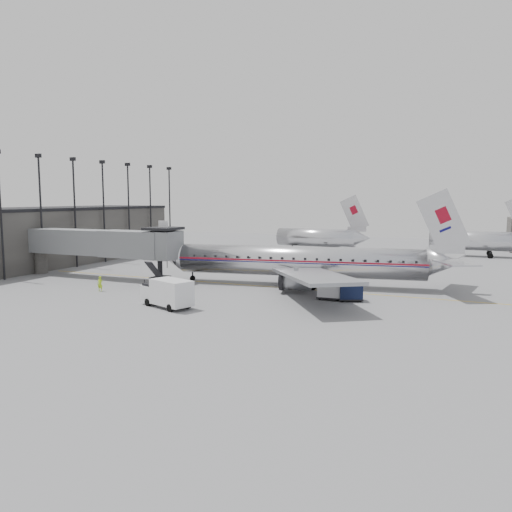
% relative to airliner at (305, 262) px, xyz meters
% --- Properties ---
extents(ground, '(160.00, 160.00, 0.00)m').
position_rel_airliner_xyz_m(ground, '(-6.67, -8.13, -2.70)').
color(ground, slate).
rests_on(ground, ground).
extents(terminal, '(12.00, 46.00, 8.00)m').
position_rel_airliner_xyz_m(terminal, '(-40.67, 1.87, 1.30)').
color(terminal, '#3C3936').
rests_on(terminal, ground).
extents(apron_line, '(60.00, 0.15, 0.01)m').
position_rel_airliner_xyz_m(apron_line, '(-3.67, -2.13, -2.69)').
color(apron_line, gold).
rests_on(apron_line, ground).
extents(jet_bridge, '(21.00, 6.20, 7.10)m').
position_rel_airliner_xyz_m(jet_bridge, '(-23.33, -4.46, 1.48)').
color(jet_bridge, '#5C5E60').
rests_on(jet_bridge, ground).
extents(floodlight_masts, '(0.90, 42.25, 15.25)m').
position_rel_airliner_xyz_m(floodlight_masts, '(-34.17, 4.87, 5.67)').
color(floodlight_masts, black).
rests_on(floodlight_masts, ground).
extents(distant_aircraft_near, '(16.39, 3.20, 10.26)m').
position_rel_airliner_xyz_m(distant_aircraft_near, '(-8.46, 33.87, 0.04)').
color(distant_aircraft_near, silver).
rests_on(distant_aircraft_near, ground).
extents(distant_aircraft_mid, '(16.39, 3.20, 10.26)m').
position_rel_airliner_xyz_m(distant_aircraft_mid, '(17.54, 37.87, 0.04)').
color(distant_aircraft_mid, silver).
rests_on(distant_aircraft_mid, ground).
extents(airliner, '(33.72, 31.02, 10.72)m').
position_rel_airliner_xyz_m(airliner, '(0.00, 0.00, 0.00)').
color(airliner, silver).
rests_on(airliner, ground).
extents(service_van, '(5.77, 3.86, 2.53)m').
position_rel_airliner_xyz_m(service_van, '(-8.05, -15.22, -1.36)').
color(service_van, silver).
rests_on(service_van, ground).
extents(baggage_cart_navy, '(2.70, 2.41, 1.74)m').
position_rel_airliner_xyz_m(baggage_cart_navy, '(6.39, -6.13, -1.77)').
color(baggage_cart_navy, black).
rests_on(baggage_cart_navy, ground).
extents(baggage_cart_white, '(2.32, 1.78, 1.79)m').
position_rel_airliner_xyz_m(baggage_cart_white, '(4.46, -6.13, -1.74)').
color(baggage_cart_white, silver).
rests_on(baggage_cart_white, ground).
extents(ramp_worker, '(0.62, 0.45, 1.58)m').
position_rel_airliner_xyz_m(ramp_worker, '(-18.67, -11.54, -1.91)').
color(ramp_worker, '#ACE01A').
rests_on(ramp_worker, ground).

